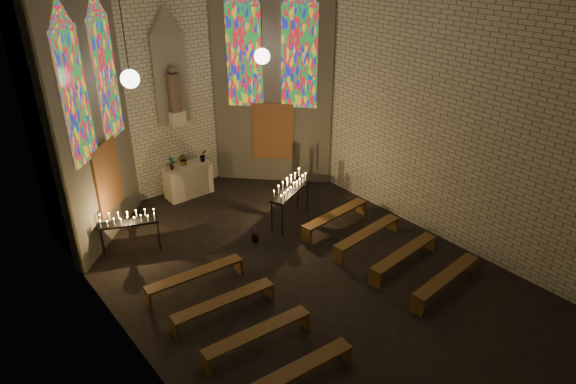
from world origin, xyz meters
The scene contains 17 objects.
floor centered at (0.00, 0.00, 0.00)m, with size 12.00×12.00×0.00m, color black.
room centered at (0.00, 3.37, 3.72)m, with size 8.22×12.43×7.00m.
altar centered at (0.00, 5.45, 0.50)m, with size 1.40×0.60×1.00m, color beige.
flower_vase_left centered at (-0.50, 5.43, 1.21)m, with size 0.22×0.15×0.41m, color #4C723F.
flower_vase_center centered at (-0.05, 5.51, 1.20)m, with size 0.35×0.30×0.39m, color #4C723F.
flower_vase_right centered at (0.53, 5.38, 1.20)m, with size 0.22×0.18×0.40m, color #4C723F.
aisle_flower_pot centered at (0.03, 2.01, 0.20)m, with size 0.22×0.22×0.40m, color #4C723F.
votive_stand_left centered at (-2.66, 3.59, 0.92)m, with size 1.47×0.88×1.07m.
votive_stand_right centered at (1.42, 2.26, 1.05)m, with size 1.69×1.04×1.22m.
pew_left_0 centered at (-2.17, 1.25, 0.36)m, with size 2.30×0.50×0.44m.
pew_right_0 centered at (2.17, 1.25, 0.36)m, with size 2.30×0.50×0.44m.
pew_left_1 centered at (-2.17, 0.05, 0.36)m, with size 2.30×0.50×0.44m.
pew_right_1 centered at (2.17, 0.05, 0.36)m, with size 2.30×0.50×0.44m.
pew_left_2 centered at (-2.17, -1.15, 0.36)m, with size 2.30×0.50×0.44m.
pew_right_2 centered at (2.17, -1.15, 0.36)m, with size 2.30×0.50×0.44m.
pew_left_3 centered at (-2.17, -2.35, 0.36)m, with size 2.30×0.50×0.44m.
pew_right_3 centered at (2.17, -2.35, 0.36)m, with size 2.30×0.50×0.44m.
Camera 1 is at (-6.43, -7.39, 7.30)m, focal length 32.00 mm.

